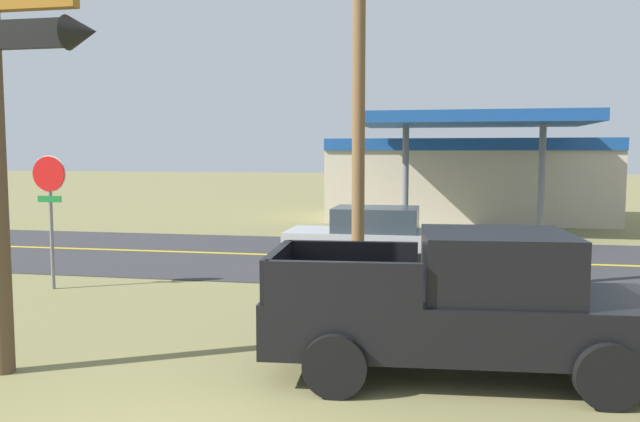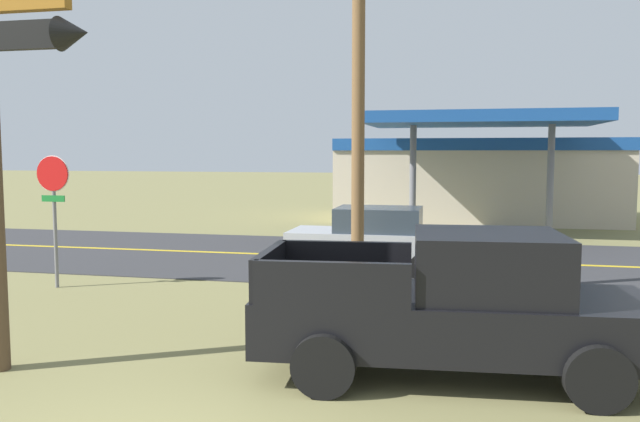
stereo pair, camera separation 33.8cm
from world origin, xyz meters
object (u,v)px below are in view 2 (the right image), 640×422
gas_station (476,177)px  stop_sign (54,197)px  pickup_black_parked_on_lawn (457,306)px  car_silver_near_lane (374,239)px  utility_pole (358,69)px

gas_station → stop_sign: bearing=-119.3°
pickup_black_parked_on_lawn → car_silver_near_lane: pickup_black_parked_on_lawn is taller
car_silver_near_lane → utility_pole: bearing=-88.6°
gas_station → car_silver_near_lane: gas_station is taller
pickup_black_parked_on_lawn → car_silver_near_lane: (-2.10, 7.35, -0.13)m
stop_sign → gas_station: bearing=60.7°
utility_pole → pickup_black_parked_on_lawn: (2.02, -4.16, -3.70)m
utility_pole → car_silver_near_lane: utility_pole is taller
utility_pole → car_silver_near_lane: bearing=91.4°
stop_sign → utility_pole: utility_pole is taller
gas_station → car_silver_near_lane: bearing=-101.7°
pickup_black_parked_on_lawn → car_silver_near_lane: bearing=105.9°
stop_sign → gas_station: size_ratio=0.25×
stop_sign → utility_pole: size_ratio=0.34×
utility_pole → gas_station: (2.70, 16.61, -2.72)m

